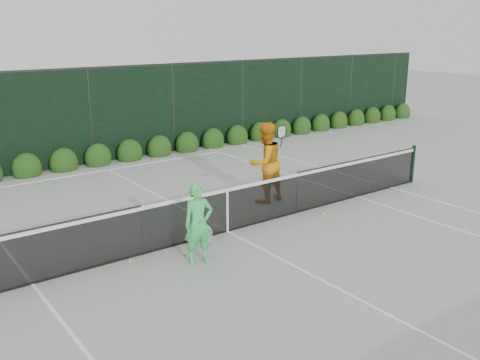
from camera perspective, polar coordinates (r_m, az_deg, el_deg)
ground at (r=11.61m, az=-1.35°, el=-5.54°), size 80.00×80.00×0.00m
tennis_net at (r=11.41m, az=-1.47°, el=-3.09°), size 12.90×0.10×1.07m
player_woman at (r=9.94m, az=-4.45°, el=-4.68°), size 0.66×0.48×1.53m
player_man at (r=13.31m, az=2.71°, el=1.87°), size 1.04×0.84×2.02m
court_lines at (r=11.60m, az=-1.35°, el=-5.51°), size 11.03×23.83×0.01m
windscreen_fence at (r=9.14m, az=8.44°, el=-1.70°), size 32.00×21.07×3.06m
hedge_row at (r=17.61m, az=-14.90°, el=2.29°), size 31.66×0.65×0.94m
tennis_balls at (r=11.57m, az=-1.86°, el=-5.44°), size 5.53×1.24×0.07m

